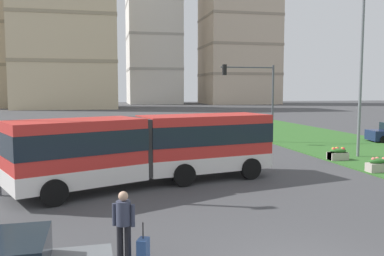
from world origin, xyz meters
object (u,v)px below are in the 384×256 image
at_px(flower_planter_5, 337,154).
at_px(apartment_tower_westcentre, 65,19).
at_px(traffic_light_far_right, 256,89).
at_px(pedestrian_crossing, 124,221).
at_px(streetlight_median, 361,68).
at_px(articulated_bus, 150,147).
at_px(car_maroon_sedan, 77,144).
at_px(apartment_tower_centre, 153,22).
at_px(rolling_suitcase, 143,250).
at_px(flower_planter_3, 378,165).
at_px(apartment_tower_eastcentre, 239,34).
at_px(flower_planter_4, 338,154).

bearing_deg(flower_planter_5, apartment_tower_westcentre, 105.89).
bearing_deg(apartment_tower_westcentre, traffic_light_far_right, -73.61).
relative_size(pedestrian_crossing, streetlight_median, 0.17).
relative_size(articulated_bus, car_maroon_sedan, 2.68).
xyz_separation_m(flower_planter_5, apartment_tower_centre, (1.78, 100.86, 23.65)).
bearing_deg(traffic_light_far_right, rolling_suitcase, -117.93).
bearing_deg(flower_planter_5, pedestrian_crossing, -138.45).
distance_m(car_maroon_sedan, apartment_tower_centre, 99.84).
distance_m(car_maroon_sedan, streetlight_median, 18.18).
bearing_deg(rolling_suitcase, flower_planter_5, 43.04).
xyz_separation_m(flower_planter_3, streetlight_median, (1.90, 4.41, 5.08)).
xyz_separation_m(apartment_tower_centre, apartment_tower_eastcentre, (24.40, -6.15, -3.58)).
distance_m(pedestrian_crossing, flower_planter_4, 17.36).
bearing_deg(flower_planter_3, car_maroon_sedan, 149.50).
xyz_separation_m(traffic_light_far_right, apartment_tower_centre, (3.60, 92.32, 19.87)).
distance_m(pedestrian_crossing, streetlight_median, 19.87).
xyz_separation_m(car_maroon_sedan, pedestrian_crossing, (2.05, -16.79, 0.25)).
height_order(flower_planter_5, streetlight_median, streetlight_median).
bearing_deg(car_maroon_sedan, rolling_suitcase, -81.63).
height_order(flower_planter_3, apartment_tower_eastcentre, apartment_tower_eastcentre).
distance_m(articulated_bus, pedestrian_crossing, 8.16).
distance_m(rolling_suitcase, apartment_tower_centre, 115.97).
height_order(traffic_light_far_right, apartment_tower_eastcentre, apartment_tower_eastcentre).
height_order(car_maroon_sedan, traffic_light_far_right, traffic_light_far_right).
xyz_separation_m(streetlight_median, apartment_tower_westcentre, (-22.81, 72.67, 13.96)).
relative_size(articulated_bus, flower_planter_5, 10.86).
xyz_separation_m(car_maroon_sedan, apartment_tower_eastcentre, (41.25, 89.45, 19.74)).
bearing_deg(streetlight_median, apartment_tower_centre, 90.07).
xyz_separation_m(flower_planter_3, traffic_light_far_right, (-1.82, 12.16, 3.78)).
bearing_deg(streetlight_median, apartment_tower_eastcentre, 75.50).
relative_size(articulated_bus, apartment_tower_westcentre, 0.31).
distance_m(car_maroon_sedan, flower_planter_4, 15.99).
height_order(apartment_tower_westcentre, apartment_tower_centre, apartment_tower_centre).
bearing_deg(flower_planter_5, rolling_suitcase, -136.96).
xyz_separation_m(rolling_suitcase, apartment_tower_westcentre, (-8.34, 85.20, 19.16)).
xyz_separation_m(traffic_light_far_right, streetlight_median, (3.72, -7.75, 1.30)).
bearing_deg(articulated_bus, apartment_tower_westcentre, 97.00).
distance_m(traffic_light_far_right, apartment_tower_eastcentre, 92.05).
bearing_deg(flower_planter_3, flower_planter_5, 90.00).
relative_size(rolling_suitcase, apartment_tower_centre, 0.02).
distance_m(rolling_suitcase, apartment_tower_eastcentre, 115.06).
bearing_deg(pedestrian_crossing, streetlight_median, 39.56).
bearing_deg(rolling_suitcase, apartment_tower_centre, 82.74).
distance_m(flower_planter_5, apartment_tower_westcentre, 78.71).
xyz_separation_m(articulated_bus, car_maroon_sedan, (-3.61, 8.81, -0.90)).
height_order(flower_planter_3, streetlight_median, streetlight_median).
height_order(flower_planter_3, flower_planter_5, same).
distance_m(flower_planter_4, streetlight_median, 5.50).
bearing_deg(flower_planter_5, apartment_tower_centre, 88.99).
distance_m(flower_planter_4, apartment_tower_eastcentre, 100.36).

